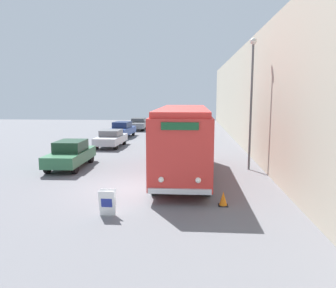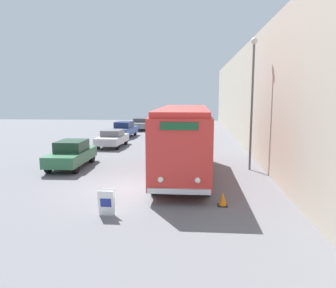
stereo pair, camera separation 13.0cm
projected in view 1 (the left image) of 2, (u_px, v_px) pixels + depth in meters
name	position (u px, v px, depth m)	size (l,w,h in m)	color
ground_plane	(131.00, 189.00, 14.47)	(80.00, 80.00, 0.00)	slate
building_wall_right	(250.00, 97.00, 23.27)	(0.30, 60.00, 7.95)	#B2A893
vintage_bus	(183.00, 138.00, 16.56)	(2.49, 9.43, 3.49)	black
sign_board	(107.00, 203.00, 11.22)	(0.55, 0.34, 0.91)	gray
streetlamp	(252.00, 87.00, 17.58)	(0.36, 0.36, 7.10)	#595E60
parked_car_near	(71.00, 154.00, 18.67)	(1.81, 4.32, 1.54)	black
parked_car_mid	(111.00, 138.00, 26.15)	(1.94, 4.09, 1.36)	black
parked_car_far	(122.00, 130.00, 32.17)	(2.13, 4.51, 1.52)	black
parked_car_distant	(138.00, 124.00, 39.17)	(1.94, 4.69, 1.39)	black
traffic_cone	(223.00, 199.00, 12.23)	(0.36, 0.36, 0.55)	black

